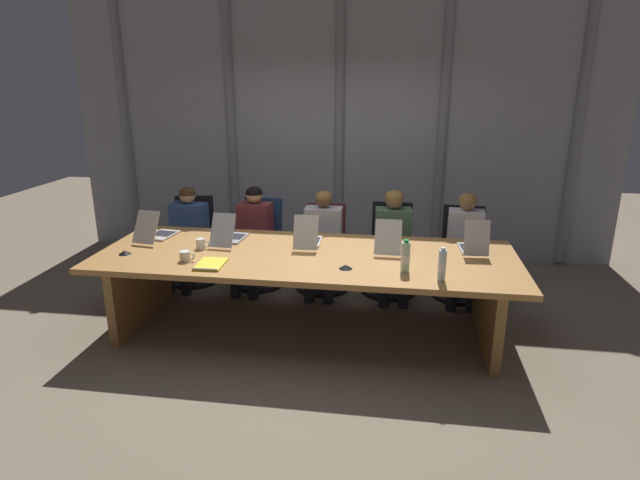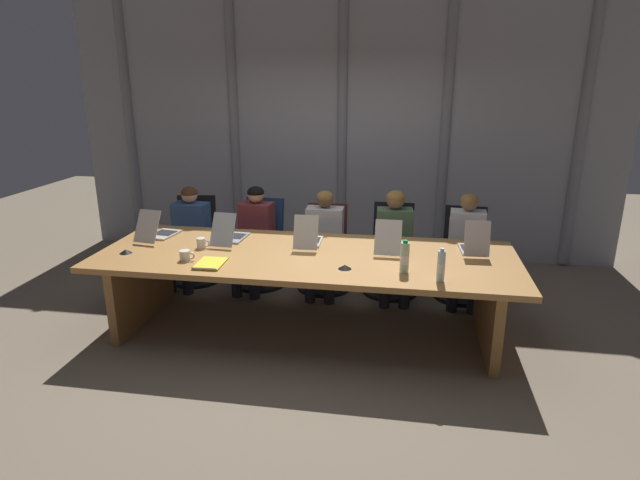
{
  "view_description": "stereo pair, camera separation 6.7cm",
  "coord_description": "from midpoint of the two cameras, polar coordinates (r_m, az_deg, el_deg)",
  "views": [
    {
      "loc": [
        0.77,
        -4.31,
        2.25
      ],
      "look_at": [
        0.11,
        0.11,
        0.85
      ],
      "focal_mm": 29.54,
      "sensor_mm": 36.0,
      "label": 1
    },
    {
      "loc": [
        0.84,
        -4.3,
        2.25
      ],
      "look_at": [
        0.11,
        0.11,
        0.85
      ],
      "focal_mm": 29.54,
      "sensor_mm": 36.0,
      "label": 2
    }
  ],
  "objects": [
    {
      "name": "person_left_mid",
      "position": [
        5.71,
        -6.83,
        0.73
      ],
      "size": [
        0.4,
        0.57,
        1.12
      ],
      "rotation": [
        0.0,
        0.0,
        -1.67
      ],
      "color": "brown",
      "rests_on": "ground_plane"
    },
    {
      "name": "conference_mic_left_side",
      "position": [
        4.27,
        3.16,
        -2.92
      ],
      "size": [
        0.11,
        0.11,
        0.03
      ],
      "primitive_type": "cone",
      "color": "black",
      "rests_on": "conference_table"
    },
    {
      "name": "laptop_left_mid",
      "position": [
        5.04,
        -9.3,
        0.53
      ],
      "size": [
        0.24,
        0.51,
        0.3
      ],
      "rotation": [
        0.0,
        0.0,
        1.51
      ],
      "color": "#A8ADB7",
      "rests_on": "conference_table"
    },
    {
      "name": "water_bottle_secondary",
      "position": [
        4.22,
        9.6,
        -1.91
      ],
      "size": [
        0.07,
        0.07,
        0.27
      ],
      "color": "#ADD1B2",
      "rests_on": "conference_table"
    },
    {
      "name": "laptop_right_end",
      "position": [
        4.85,
        16.69,
        -0.63
      ],
      "size": [
        0.23,
        0.39,
        0.32
      ],
      "rotation": [
        0.0,
        0.0,
        1.62
      ],
      "color": "#BCBCC1",
      "rests_on": "conference_table"
    },
    {
      "name": "conference_mic_middle",
      "position": [
        4.94,
        -19.95,
        -1.17
      ],
      "size": [
        0.11,
        0.11,
        0.03
      ],
      "primitive_type": "cone",
      "color": "black",
      "rests_on": "conference_table"
    },
    {
      "name": "water_bottle_primary",
      "position": [
        4.09,
        13.44,
        -2.8
      ],
      "size": [
        0.06,
        0.06,
        0.27
      ],
      "color": "silver",
      "rests_on": "conference_table"
    },
    {
      "name": "office_chair_center",
      "position": [
        5.8,
        0.91,
        -1.92
      ],
      "size": [
        0.6,
        0.6,
        0.9
      ],
      "rotation": [
        0.0,
        0.0,
        -1.54
      ],
      "color": "#511E19",
      "rests_on": "ground_plane"
    },
    {
      "name": "laptop_left_end",
      "position": [
        5.31,
        -16.76,
        0.86
      ],
      "size": [
        0.29,
        0.52,
        0.3
      ],
      "rotation": [
        0.0,
        0.0,
        1.43
      ],
      "color": "beige",
      "rests_on": "conference_table"
    },
    {
      "name": "spiral_notepad",
      "position": [
        4.45,
        -11.36,
        -2.53
      ],
      "size": [
        0.23,
        0.31,
        0.03
      ],
      "rotation": [
        0.0,
        0.0,
        0.03
      ],
      "color": "yellow",
      "rests_on": "conference_table"
    },
    {
      "name": "curtain_backdrop",
      "position": [
        6.7,
        2.5,
        11.7
      ],
      "size": [
        6.81,
        0.17,
        3.18
      ],
      "color": "#9999A0",
      "rests_on": "ground_plane"
    },
    {
      "name": "laptop_right_mid",
      "position": [
        4.78,
        7.84,
        -0.32
      ],
      "size": [
        0.24,
        0.48,
        0.3
      ],
      "rotation": [
        0.0,
        0.0,
        1.56
      ],
      "color": "beige",
      "rests_on": "conference_table"
    },
    {
      "name": "coffee_mug_near",
      "position": [
        4.59,
        -13.97,
        -1.63
      ],
      "size": [
        0.13,
        0.09,
        0.09
      ],
      "color": "white",
      "rests_on": "conference_table"
    },
    {
      "name": "conference_table",
      "position": [
        4.68,
        -1.11,
        -3.24
      ],
      "size": [
        3.67,
        1.33,
        0.75
      ],
      "color": "#B77F42",
      "rests_on": "ground_plane"
    },
    {
      "name": "person_left_end",
      "position": [
        5.96,
        -13.78,
        0.92
      ],
      "size": [
        0.42,
        0.56,
        1.09
      ],
      "rotation": [
        0.0,
        0.0,
        -1.64
      ],
      "color": "#335184",
      "rests_on": "ground_plane"
    },
    {
      "name": "person_right_end",
      "position": [
        5.53,
        15.88,
        -0.39
      ],
      "size": [
        0.39,
        0.56,
        1.12
      ],
      "rotation": [
        0.0,
        0.0,
        -1.65
      ],
      "color": "silver",
      "rests_on": "ground_plane"
    },
    {
      "name": "ground_plane",
      "position": [
        4.93,
        -1.07,
        -9.79
      ],
      "size": [
        13.63,
        13.63,
        0.0
      ],
      "primitive_type": "plane",
      "color": "#7F705B"
    },
    {
      "name": "coffee_mug_far",
      "position": [
        4.89,
        -12.32,
        -0.33
      ],
      "size": [
        0.13,
        0.08,
        0.09
      ],
      "color": "white",
      "rests_on": "conference_table"
    },
    {
      "name": "laptop_center",
      "position": [
        4.86,
        -0.87,
        0.16
      ],
      "size": [
        0.23,
        0.46,
        0.31
      ],
      "rotation": [
        0.0,
        0.0,
        1.6
      ],
      "color": "beige",
      "rests_on": "conference_table"
    },
    {
      "name": "person_center",
      "position": [
        5.56,
        0.75,
        0.29
      ],
      "size": [
        0.4,
        0.55,
        1.1
      ],
      "rotation": [
        0.0,
        0.0,
        -1.56
      ],
      "color": "silver",
      "rests_on": "ground_plane"
    },
    {
      "name": "office_chair_left_mid",
      "position": [
        5.94,
        -6.14,
        -1.41
      ],
      "size": [
        0.6,
        0.6,
        0.94
      ],
      "rotation": [
        0.0,
        0.0,
        -1.67
      ],
      "color": "navy",
      "rests_on": "ground_plane"
    },
    {
      "name": "office_chair_left_end",
      "position": [
        6.19,
        -13.02,
        -1.02
      ],
      "size": [
        0.6,
        0.61,
        0.94
      ],
      "rotation": [
        0.0,
        0.0,
        -1.41
      ],
      "color": "black",
      "rests_on": "ground_plane"
    },
    {
      "name": "office_chair_right_mid",
      "position": [
        5.74,
        8.07,
        -2.18
      ],
      "size": [
        0.6,
        0.6,
        0.94
      ],
      "rotation": [
        0.0,
        0.0,
        -1.59
      ],
      "color": "black",
      "rests_on": "ground_plane"
    },
    {
      "name": "office_chair_right_end",
      "position": [
        5.78,
        15.53,
        -2.55
      ],
      "size": [
        0.6,
        0.6,
        0.93
      ],
      "rotation": [
        0.0,
        0.0,
        -1.63
      ],
      "color": "black",
      "rests_on": "ground_plane"
    },
    {
      "name": "person_right_mid",
      "position": [
        5.5,
        8.43,
        0.1
      ],
      "size": [
        0.41,
        0.57,
        1.13
      ],
      "rotation": [
        0.0,
        0.0,
        -1.48
      ],
      "color": "#4C6B4C",
      "rests_on": "ground_plane"
    }
  ]
}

